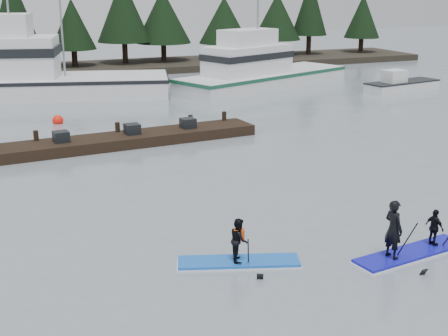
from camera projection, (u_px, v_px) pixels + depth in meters
name	position (u px, v px, depth m)	size (l,w,h in m)	color
ground	(303.00, 259.00, 18.10)	(160.00, 160.00, 0.00)	gray
far_shore	(69.00, 70.00, 55.22)	(70.00, 8.00, 0.60)	#2D281E
treeline	(69.00, 73.00, 55.31)	(60.00, 4.00, 8.00)	black
fishing_boat_large	(21.00, 85.00, 43.55)	(19.90, 10.13, 10.65)	white
fishing_boat_medium	(260.00, 80.00, 47.41)	(15.38, 9.32, 8.79)	white
skiff	(402.00, 86.00, 46.18)	(6.10, 1.83, 0.71)	white
floating_dock	(103.00, 142.00, 30.22)	(15.75, 2.10, 0.52)	black
buoy_c	(287.00, 88.00, 47.41)	(0.49, 0.49, 0.49)	#FF1C0C
buoy_b	(58.00, 123.00, 35.53)	(0.62, 0.62, 0.62)	#FF1C0C
paddleboard_solo	(239.00, 251.00, 17.61)	(3.54, 1.91, 1.84)	blue
paddleboard_duo	(409.00, 239.00, 18.08)	(3.89, 1.47, 2.35)	#1213AF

